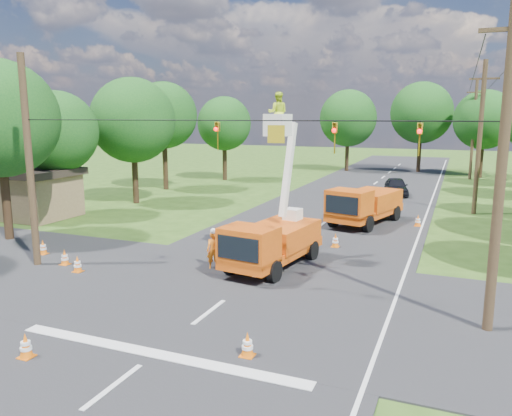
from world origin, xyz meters
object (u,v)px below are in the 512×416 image
at_px(ground_worker, 214,250).
at_px(shed, 31,192).
at_px(tree_left_f, 224,124).
at_px(traffic_cone_2, 308,249).
at_px(tree_far_c, 484,120).
at_px(pole_right_near, 502,164).
at_px(tree_far_b, 421,113).
at_px(tree_left_c, 57,132).
at_px(tree_left_d, 133,121).
at_px(bucket_truck, 272,232).
at_px(traffic_cone_0, 26,346).
at_px(tree_far_a, 348,118).
at_px(traffic_cone_6, 43,247).
at_px(pole_left, 29,163).
at_px(traffic_cone_3, 335,240).
at_px(pole_right_mid, 480,137).
at_px(tree_left_e, 164,116).
at_px(traffic_cone_5, 65,257).
at_px(traffic_cone_7, 418,221).
at_px(traffic_cone_4, 77,264).
at_px(pole_right_far, 473,129).
at_px(second_truck, 364,205).
at_px(distant_car, 396,186).
at_px(traffic_cone_1, 247,345).

distance_m(ground_worker, shed, 16.90).
bearing_deg(tree_left_f, ground_worker, -65.22).
xyz_separation_m(traffic_cone_2, tree_far_c, (8.38, 36.27, 5.70)).
distance_m(ground_worker, pole_right_near, 11.66).
xyz_separation_m(ground_worker, tree_far_b, (5.07, 42.57, 5.99)).
relative_size(tree_left_c, tree_left_d, 0.87).
xyz_separation_m(bucket_truck, traffic_cone_0, (-3.29, -10.19, -1.23)).
bearing_deg(tree_far_a, tree_left_d, -109.65).
bearing_deg(traffic_cone_6, pole_left, -53.01).
height_order(ground_worker, traffic_cone_3, ground_worker).
relative_size(pole_left, tree_far_c, 0.98).
height_order(pole_right_mid, tree_left_e, pole_right_mid).
bearing_deg(pole_right_near, traffic_cone_2, 142.15).
bearing_deg(ground_worker, bucket_truck, 3.67).
distance_m(traffic_cone_5, traffic_cone_7, 19.59).
bearing_deg(tree_far_a, tree_far_b, 14.04).
bearing_deg(pole_left, tree_far_a, 84.03).
height_order(bucket_truck, tree_left_c, tree_left_c).
height_order(bucket_truck, traffic_cone_0, bucket_truck).
distance_m(traffic_cone_5, pole_right_mid, 26.26).
height_order(traffic_cone_4, tree_left_e, tree_left_e).
height_order(bucket_truck, tree_left_e, tree_left_e).
distance_m(ground_worker, tree_left_f, 30.76).
bearing_deg(traffic_cone_6, pole_right_mid, 44.39).
xyz_separation_m(pole_right_far, tree_far_a, (-13.50, 3.00, 1.08)).
bearing_deg(traffic_cone_7, tree_left_f, 142.29).
height_order(pole_left, tree_left_f, pole_left).
bearing_deg(tree_left_e, tree_left_d, -75.58).
xyz_separation_m(pole_right_near, pole_left, (-18.00, 0.00, -0.61)).
xyz_separation_m(traffic_cone_2, tree_far_a, (-6.12, 37.27, 5.83)).
xyz_separation_m(traffic_cone_0, tree_far_a, (-1.88, 49.66, 5.83)).
xyz_separation_m(tree_left_e, tree_left_f, (2.00, 8.00, -0.81)).
relative_size(traffic_cone_0, pole_left, 0.08).
distance_m(bucket_truck, second_truck, 10.44).
bearing_deg(tree_left_f, tree_left_d, -90.76).
xyz_separation_m(traffic_cone_6, tree_left_e, (-6.27, 20.63, 6.13)).
relative_size(bucket_truck, pole_right_mid, 0.74).
height_order(bucket_truck, traffic_cone_7, bucket_truck).
relative_size(pole_right_near, pole_left, 1.11).
distance_m(second_truck, tree_left_d, 17.98).
bearing_deg(tree_left_c, bucket_truck, -18.14).
relative_size(shed, tree_left_c, 0.68).
height_order(distant_car, traffic_cone_1, distant_car).
distance_m(traffic_cone_5, tree_far_a, 43.10).
relative_size(distant_car, tree_left_c, 0.53).
xyz_separation_m(traffic_cone_0, shed, (-14.88, 14.66, 1.26)).
relative_size(traffic_cone_5, traffic_cone_7, 1.00).
xyz_separation_m(second_truck, tree_far_b, (0.75, 31.24, 5.59)).
bearing_deg(traffic_cone_4, second_truck, 56.08).
bearing_deg(traffic_cone_0, traffic_cone_5, 126.48).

